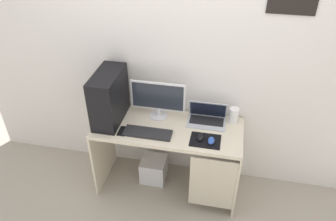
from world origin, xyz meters
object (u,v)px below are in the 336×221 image
pc_tower (109,97)px  keyboard (148,133)px  mouse_left (200,137)px  subwoofer (154,169)px  speaker (234,115)px  laptop (207,118)px  mouse_right (211,141)px  cell_phone (123,131)px  monitor (158,99)px

pc_tower → keyboard: (0.39, -0.15, -0.23)m
mouse_left → subwoofer: mouse_left is taller
speaker → keyboard: bearing=-155.5°
laptop → mouse_right: bearing=-76.8°
subwoofer → pc_tower: bearing=-172.0°
laptop → keyboard: 0.56m
pc_tower → cell_phone: (0.16, -0.16, -0.23)m
laptop → mouse_left: (-0.03, -0.27, -0.02)m
keyboard → mouse_left: bearing=2.5°
subwoofer → speaker: bearing=9.6°
pc_tower → keyboard: bearing=-21.5°
speaker → cell_phone: size_ratio=1.12×
pc_tower → mouse_left: 0.88m
pc_tower → subwoofer: size_ratio=1.91×
pc_tower → mouse_left: bearing=-8.9°
cell_phone → monitor: bearing=47.9°
mouse_left → mouse_right: (0.09, -0.02, 0.00)m
laptop → speaker: size_ratio=2.38×
laptop → mouse_left: laptop is taller
pc_tower → monitor: bearing=16.2°
mouse_left → speaker: bearing=49.5°
keyboard → cell_phone: bearing=-177.1°
pc_tower → speaker: 1.13m
monitor → subwoofer: size_ratio=2.02×
mouse_left → subwoofer: bearing=158.6°
laptop → keyboard: size_ratio=0.83×
pc_tower → monitor: size_ratio=0.95×
mouse_right → cell_phone: size_ratio=0.74×
laptop → mouse_right: 0.30m
cell_phone → pc_tower: bearing=134.3°
speaker → mouse_right: 0.38m
speaker → mouse_right: bearing=-116.9°
mouse_left → monitor: bearing=149.3°
pc_tower → monitor: pc_tower is taller
monitor → speaker: size_ratio=3.42×
keyboard → cell_phone: (-0.23, -0.01, -0.01)m
pc_tower → mouse_left: size_ratio=4.94×
laptop → cell_phone: 0.77m
laptop → keyboard: bearing=-149.3°
speaker → keyboard: (-0.72, -0.33, -0.06)m
speaker → mouse_left: (-0.26, -0.31, -0.05)m
pc_tower → mouse_right: (0.94, -0.16, -0.22)m
mouse_left → cell_phone: mouse_left is taller
cell_phone → subwoofer: size_ratio=0.52×
speaker → mouse_left: speaker is taller
mouse_left → keyboard: bearing=-177.5°
mouse_right → subwoofer: size_ratio=0.39×
monitor → subwoofer: monitor is taller
mouse_left → mouse_right: size_ratio=1.00×
mouse_right → keyboard: bearing=179.5°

